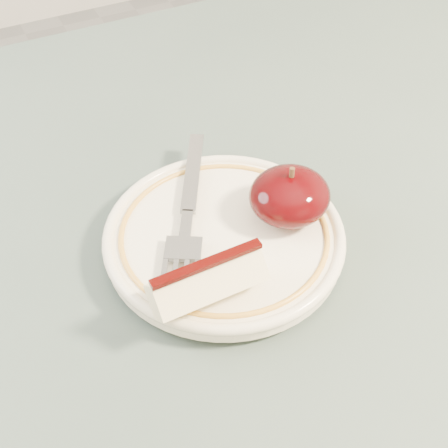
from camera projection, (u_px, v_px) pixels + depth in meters
name	position (u px, v px, depth m)	size (l,w,h in m)	color
table	(247.00, 372.00, 0.51)	(0.90, 0.90, 0.75)	brown
plate	(224.00, 237.00, 0.48)	(0.19, 0.19, 0.02)	white
apple_half	(290.00, 196.00, 0.48)	(0.06, 0.06, 0.05)	black
apple_wedge	(207.00, 281.00, 0.42)	(0.08, 0.04, 0.04)	#F6E6B5
fork	(188.00, 213.00, 0.48)	(0.11, 0.17, 0.00)	gray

